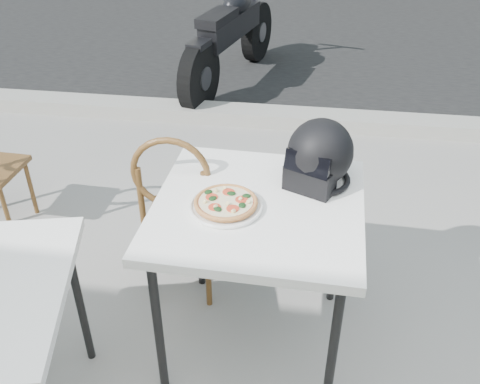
# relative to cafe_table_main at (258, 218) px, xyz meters

# --- Properties ---
(street_asphalt) EXTENTS (30.00, 8.00, 0.00)m
(street_asphalt) POSITION_rel_cafe_table_main_xyz_m (0.16, 6.40, -0.74)
(street_asphalt) COLOR black
(street_asphalt) RESTS_ON ground
(curb) EXTENTS (30.00, 0.25, 0.12)m
(curb) POSITION_rel_cafe_table_main_xyz_m (0.16, 2.40, -0.68)
(curb) COLOR #99978F
(curb) RESTS_ON ground
(cafe_table_main) EXTENTS (0.88, 0.88, 0.81)m
(cafe_table_main) POSITION_rel_cafe_table_main_xyz_m (0.00, 0.00, 0.00)
(cafe_table_main) COLOR white
(cafe_table_main) RESTS_ON ground
(plate) EXTENTS (0.35, 0.35, 0.02)m
(plate) POSITION_rel_cafe_table_main_xyz_m (-0.13, -0.05, 0.08)
(plate) COLOR white
(plate) RESTS_ON cafe_table_main
(pizza) EXTENTS (0.28, 0.28, 0.03)m
(pizza) POSITION_rel_cafe_table_main_xyz_m (-0.13, -0.05, 0.10)
(pizza) COLOR #BC7E45
(pizza) RESTS_ON plate
(helmet) EXTENTS (0.37, 0.38, 0.29)m
(helmet) POSITION_rel_cafe_table_main_xyz_m (0.23, 0.20, 0.20)
(helmet) COLOR black
(helmet) RESTS_ON cafe_table_main
(cafe_chair_main) EXTENTS (0.39, 0.39, 0.99)m
(cafe_chair_main) POSITION_rel_cafe_table_main_xyz_m (-0.42, 0.28, -0.19)
(cafe_chair_main) COLOR brown
(cafe_chair_main) RESTS_ON ground
(motorcycle) EXTENTS (0.69, 2.04, 1.03)m
(motorcycle) POSITION_rel_cafe_table_main_xyz_m (-0.63, 3.29, -0.28)
(motorcycle) COLOR black
(motorcycle) RESTS_ON street_asphalt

